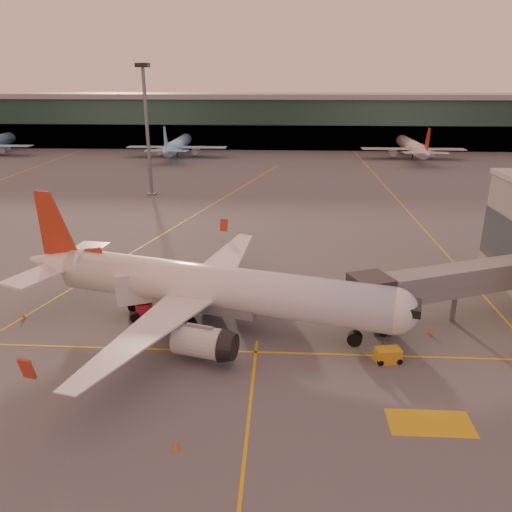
{
  "coord_description": "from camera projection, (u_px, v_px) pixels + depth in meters",
  "views": [
    {
      "loc": [
        7.19,
        -34.06,
        23.43
      ],
      "look_at": [
        4.38,
        16.54,
        5.0
      ],
      "focal_mm": 35.0,
      "sensor_mm": 36.0,
      "label": 1
    }
  ],
  "objects": [
    {
      "name": "ground",
      "position": [
        191.0,
        383.0,
        40.35
      ],
      "size": [
        600.0,
        600.0,
        0.0
      ],
      "primitive_type": "plane",
      "color": "#4C4F54",
      "rests_on": "ground"
    },
    {
      "name": "taxi_markings",
      "position": [
        195.0,
        225.0,
        82.47
      ],
      "size": [
        100.12,
        173.0,
        0.01
      ],
      "color": "gold",
      "rests_on": "ground"
    },
    {
      "name": "terminal",
      "position": [
        264.0,
        121.0,
        170.4
      ],
      "size": [
        400.0,
        20.0,
        17.6
      ],
      "color": "#19382D",
      "rests_on": "ground"
    },
    {
      "name": "mast_west_near",
      "position": [
        147.0,
        121.0,
        98.24
      ],
      "size": [
        2.4,
        2.4,
        25.6
      ],
      "color": "slate",
      "rests_on": "ground"
    },
    {
      "name": "distant_aircraft_row",
      "position": [
        86.0,
        156.0,
        153.87
      ],
      "size": [
        225.0,
        34.0,
        13.0
      ],
      "color": "#96DFFC",
      "rests_on": "ground"
    },
    {
      "name": "main_airplane",
      "position": [
        206.0,
        288.0,
        48.43
      ],
      "size": [
        40.06,
        36.52,
        12.28
      ],
      "rotation": [
        0.0,
        0.0,
        -0.26
      ],
      "color": "white",
      "rests_on": "ground"
    },
    {
      "name": "jet_bridge",
      "position": [
        469.0,
        281.0,
        49.5
      ],
      "size": [
        22.98,
        11.61,
        6.01
      ],
      "color": "slate",
      "rests_on": "ground"
    },
    {
      "name": "catering_truck",
      "position": [
        149.0,
        289.0,
        50.95
      ],
      "size": [
        7.09,
        5.02,
        5.05
      ],
      "rotation": [
        0.0,
        0.0,
        0.38
      ],
      "color": "#AC182F",
      "rests_on": "ground"
    },
    {
      "name": "gpu_cart",
      "position": [
        388.0,
        355.0,
        43.08
      ],
      "size": [
        2.37,
        1.67,
        1.27
      ],
      "rotation": [
        0.0,
        0.0,
        0.19
      ],
      "color": "orange",
      "rests_on": "ground"
    },
    {
      "name": "cone_nose",
      "position": [
        429.0,
        331.0,
        47.95
      ],
      "size": [
        0.43,
        0.43,
        0.54
      ],
      "color": "#FF550D",
      "rests_on": "ground"
    },
    {
      "name": "cone_tail",
      "position": [
        24.0,
        317.0,
        50.81
      ],
      "size": [
        0.42,
        0.42,
        0.53
      ],
      "color": "#FF550D",
      "rests_on": "ground"
    },
    {
      "name": "cone_wing_right",
      "position": [
        176.0,
        445.0,
        33.14
      ],
      "size": [
        0.45,
        0.45,
        0.57
      ],
      "color": "#FF550D",
      "rests_on": "ground"
    },
    {
      "name": "cone_wing_left",
      "position": [
        211.0,
        260.0,
        66.25
      ],
      "size": [
        0.49,
        0.49,
        0.63
      ],
      "color": "#FF550D",
      "rests_on": "ground"
    },
    {
      "name": "cone_fwd",
      "position": [
        379.0,
        353.0,
        44.14
      ],
      "size": [
        0.38,
        0.38,
        0.48
      ],
      "color": "#FF550D",
      "rests_on": "ground"
    }
  ]
}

